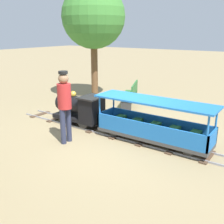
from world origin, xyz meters
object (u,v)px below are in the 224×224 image
object	(u,v)px
passenger_car	(153,126)
park_bench	(130,95)
conductor_person	(65,102)
oak_tree_far	(93,17)
locomotive	(80,108)

from	to	relation	value
passenger_car	park_bench	bearing A→B (deg)	40.55
passenger_car	park_bench	size ratio (longest dim) A/B	1.99
conductor_person	oak_tree_far	xyz separation A→B (m)	(3.69, 2.09, 1.93)
park_bench	conductor_person	bearing A→B (deg)	-174.80
park_bench	oak_tree_far	xyz separation A→B (m)	(0.38, 1.79, 2.47)
locomotive	oak_tree_far	xyz separation A→B (m)	(2.65, 1.61, 2.40)
locomotive	passenger_car	distance (m)	2.12
locomotive	oak_tree_far	size ratio (longest dim) A/B	0.36
conductor_person	oak_tree_far	size ratio (longest dim) A/B	0.40
conductor_person	oak_tree_far	world-z (taller)	oak_tree_far
park_bench	oak_tree_far	bearing A→B (deg)	77.90
locomotive	park_bench	distance (m)	2.27
locomotive	park_bench	bearing A→B (deg)	-4.62
passenger_car	park_bench	distance (m)	2.98
park_bench	oak_tree_far	world-z (taller)	oak_tree_far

